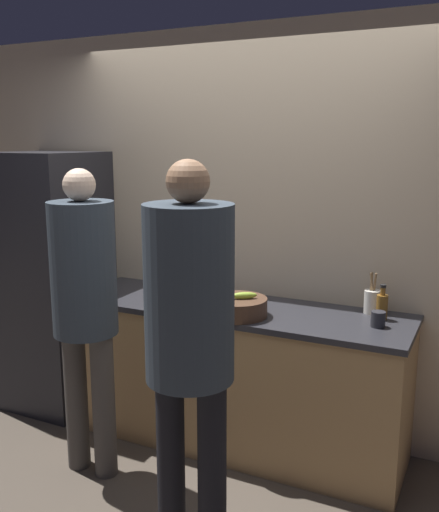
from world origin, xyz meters
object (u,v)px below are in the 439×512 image
object	(u,v)px
bottle_red	(193,280)
fruit_bowl	(237,307)
cup_black	(378,319)
person_center	(190,326)
utensil_crock	(372,301)
bottle_amber	(382,306)
person_left	(85,296)
cup_white	(206,300)
refrigerator	(51,280)

from	to	relation	value
bottle_red	fruit_bowl	bearing A→B (deg)	-34.14
bottle_red	cup_black	distance (m)	1.24
person_center	utensil_crock	world-z (taller)	person_center
bottle_amber	person_center	bearing A→B (deg)	-118.35
utensil_crock	person_left	bearing A→B (deg)	-148.06
utensil_crock	cup_black	bearing A→B (deg)	-71.12
person_center	bottle_amber	world-z (taller)	person_center
bottle_red	bottle_amber	world-z (taller)	bottle_red
person_left	bottle_amber	size ratio (longest dim) A/B	8.64
cup_black	cup_white	distance (m)	1.00
utensil_crock	bottle_amber	size ratio (longest dim) A/B	1.20
refrigerator	utensil_crock	world-z (taller)	refrigerator
refrigerator	bottle_red	xyz separation A→B (m)	(1.08, 0.15, 0.09)
cup_black	cup_white	size ratio (longest dim) A/B	0.86
person_center	bottle_red	distance (m)	1.31
cup_white	fruit_bowl	bearing A→B (deg)	-12.01
bottle_amber	utensil_crock	bearing A→B (deg)	127.93
person_left	utensil_crock	world-z (taller)	person_left
utensil_crock	person_center	bearing A→B (deg)	-113.64
bottle_amber	cup_black	world-z (taller)	bottle_amber
person_center	cup_white	size ratio (longest dim) A/B	18.19
bottle_amber	cup_white	distance (m)	1.02
utensil_crock	cup_white	bearing A→B (deg)	-159.76
person_left	cup_black	bearing A→B (deg)	23.21
fruit_bowl	cup_white	distance (m)	0.23
cup_white	person_left	bearing A→B (deg)	-131.89
person_left	cup_black	size ratio (longest dim) A/B	20.26
refrigerator	person_left	distance (m)	1.06
bottle_amber	cup_white	world-z (taller)	bottle_amber
fruit_bowl	cup_white	bearing A→B (deg)	167.99
refrigerator	bottle_amber	xyz separation A→B (m)	(2.30, 0.13, 0.07)
refrigerator	bottle_red	world-z (taller)	refrigerator
person_center	cup_black	distance (m)	1.18
cup_white	bottle_amber	bearing A→B (deg)	13.80
refrigerator	cup_black	size ratio (longest dim) A/B	21.00
cup_black	bottle_amber	bearing A→B (deg)	92.85
refrigerator	utensil_crock	xyz separation A→B (m)	(2.23, 0.23, 0.07)
cup_black	person_center	bearing A→B (deg)	-121.96
refrigerator	cup_white	world-z (taller)	refrigerator
person_left	cup_black	distance (m)	1.61
person_left	bottle_amber	bearing A→B (deg)	27.81
bottle_red	bottle_amber	xyz separation A→B (m)	(1.22, -0.02, -0.01)
bottle_amber	cup_white	bearing A→B (deg)	-166.20
fruit_bowl	cup_black	xyz separation A→B (m)	(0.77, 0.15, -0.01)
person_left	bottle_red	world-z (taller)	person_left
fruit_bowl	person_left	bearing A→B (deg)	-145.67
fruit_bowl	cup_black	world-z (taller)	fruit_bowl
fruit_bowl	cup_white	world-z (taller)	fruit_bowl
person_center	utensil_crock	distance (m)	1.35
cup_white	utensil_crock	bearing A→B (deg)	20.24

